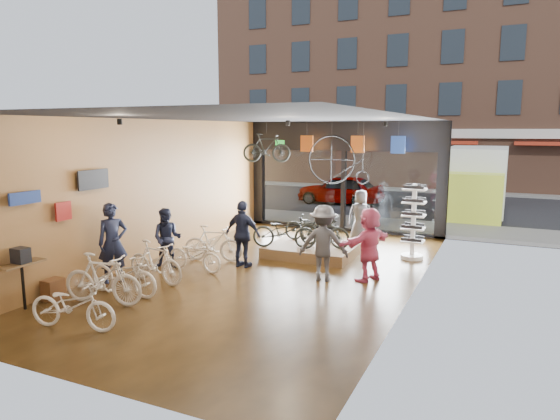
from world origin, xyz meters
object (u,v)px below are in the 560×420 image
Objects in this scene: hung_bike at (267,148)px; floor_bike_5 at (213,243)px; display_bike_left at (284,231)px; customer_4 at (361,216)px; floor_bike_1 at (103,279)px; floor_bike_3 at (155,262)px; display_platform at (311,251)px; sunglasses_rack at (413,222)px; penny_farthing at (341,161)px; floor_bike_4 at (195,255)px; customer_2 at (243,234)px; customer_3 at (323,243)px; floor_bike_2 at (123,274)px; customer_0 at (113,243)px; customer_1 at (167,238)px; display_bike_mid at (324,230)px; customer_5 at (369,244)px; street_car at (340,189)px; floor_bike_0 at (73,305)px; box_truck at (474,182)px; display_bike_right at (311,227)px.

floor_bike_5 is at bearing 164.38° from hung_bike.
display_bike_left is 3.22m from customer_4.
floor_bike_1 is 1.61m from floor_bike_3.
display_platform is 4.26m from hung_bike.
customer_4 is 3.82m from hung_bike.
sunglasses_rack is 1.03× the size of penny_farthing.
customer_2 reaches higher than floor_bike_4.
floor_bike_5 is at bearing -4.43° from customer_2.
hung_bike is at bearing 7.95° from floor_bike_3.
customer_3 is at bearing -61.75° from display_platform.
floor_bike_2 is (-0.04, 0.65, -0.06)m from floor_bike_1.
display_bike_left is at bearing -164.49° from hung_bike.
customer_0 reaches higher than floor_bike_4.
customer_2 is 4.68m from sunglasses_rack.
customer_1 is at bearing 0.37° from floor_bike_1.
display_bike_mid is 2.31m from customer_5.
penny_farthing is (0.51, 3.37, 1.74)m from display_bike_left.
customer_3 reaches higher than customer_4.
display_bike_left is 3.83m from penny_farthing.
street_car is 11.78m from customer_2.
customer_4 is 0.95× the size of customer_5.
floor_bike_5 is at bearing -7.75° from floor_bike_0.
box_truck reaches higher than sunglasses_rack.
floor_bike_4 is 5.38m from hung_bike.
display_bike_left reaches higher than display_bike_right.
customer_5 is at bearing -55.49° from floor_bike_3.
customer_1 is at bearing -51.18° from customer_5.
customer_3 is at bearing -55.17° from floor_bike_1.
floor_bike_4 is at bearing 56.49° from customer_4.
box_truck reaches higher than street_car.
box_truck is 10.64m from customer_5.
floor_bike_0 is at bearing -110.36° from sunglasses_rack.
customer_3 reaches higher than floor_bike_1.
penny_farthing is (2.32, 6.65, 2.00)m from floor_bike_3.
display_bike_right is 0.93× the size of customer_3.
street_car is 11.56m from floor_bike_5.
floor_bike_1 reaches higher than floor_bike_3.
floor_bike_5 is at bearing -115.75° from penny_farthing.
box_truck is 4.32× the size of floor_bike_5.
customer_3 is (3.55, 2.78, 0.43)m from floor_bike_2.
penny_farthing is (-2.70, 1.91, 1.46)m from sunglasses_rack.
customer_1 is 1.94m from customer_2.
floor_bike_0 is 1.04× the size of floor_bike_5.
penny_farthing is at bearing -22.53° from display_bike_left.
customer_5 is at bearing 104.79° from customer_4.
sunglasses_rack reaches higher than floor_bike_3.
sunglasses_rack reaches higher than customer_2.
display_bike_mid is at bearing -146.28° from hung_bike.
hung_bike is (-0.01, 7.57, 2.39)m from floor_bike_1.
display_bike_mid is 2.38m from customer_2.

